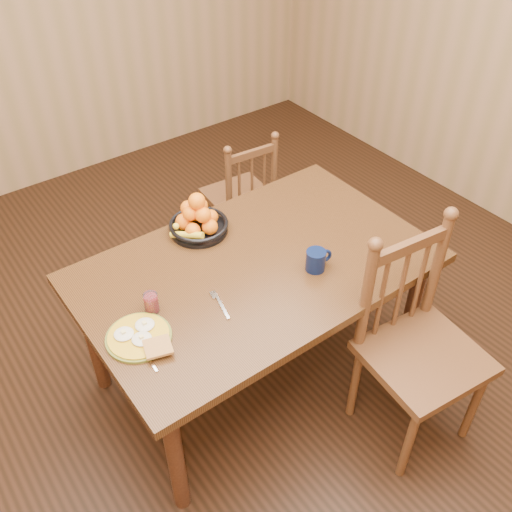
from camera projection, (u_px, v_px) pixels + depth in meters
room at (256, 148)px, 2.22m from camera, size 4.52×5.02×2.72m
dining_table at (256, 278)px, 2.66m from camera, size 1.60×1.00×0.75m
chair_far at (241, 196)px, 3.62m from camera, size 0.42×0.40×0.86m
chair_near at (418, 347)px, 2.52m from camera, size 0.54×0.52×1.07m
breakfast_plate at (140, 337)px, 2.25m from camera, size 0.26×0.30×0.04m
fork at (220, 303)px, 2.41m from camera, size 0.05×0.18×0.00m
spoon at (142, 354)px, 2.19m from camera, size 0.04×0.16×0.01m
coffee_mug at (316, 260)px, 2.55m from camera, size 0.13×0.09×0.10m
juice_glass at (151, 303)px, 2.35m from camera, size 0.06×0.06×0.09m
fruit_bowl at (197, 220)px, 2.75m from camera, size 0.29×0.29×0.22m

